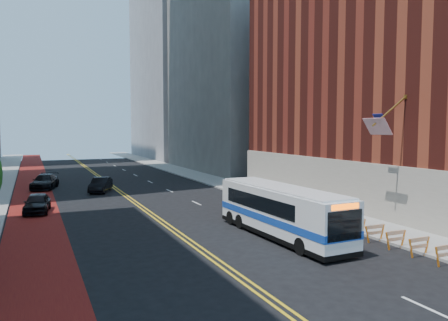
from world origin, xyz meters
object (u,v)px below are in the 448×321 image
at_px(car_a, 37,203).
at_px(car_c, 45,182).
at_px(transit_bus, 280,211).
at_px(car_b, 101,185).

xyz_separation_m(car_a, car_c, (0.94, 13.75, 0.03)).
bearing_deg(transit_bus, car_b, 105.19).
xyz_separation_m(car_b, car_c, (-5.10, 4.80, 0.04)).
bearing_deg(car_c, car_a, -79.61).
distance_m(car_b, car_c, 7.00).
distance_m(car_a, car_c, 13.78).
relative_size(car_b, car_c, 0.84).
xyz_separation_m(transit_bus, car_c, (-12.22, 27.79, -0.81)).
relative_size(transit_bus, car_a, 2.55).
bearing_deg(transit_bus, car_c, 111.73).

